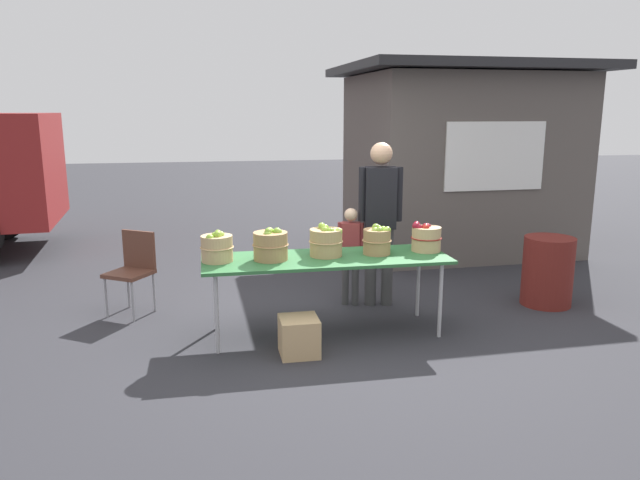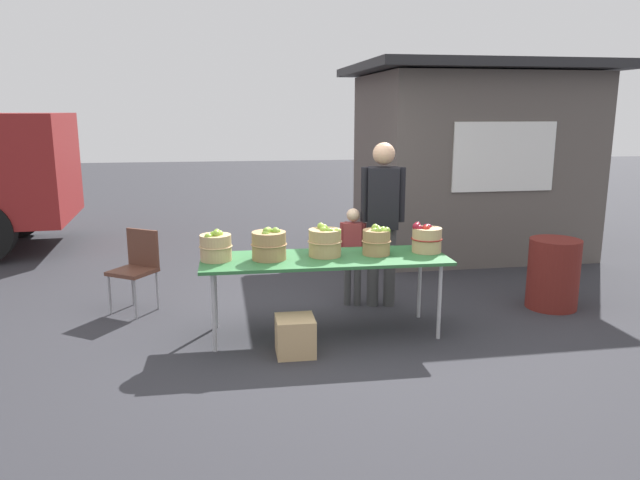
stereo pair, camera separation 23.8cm
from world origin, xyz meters
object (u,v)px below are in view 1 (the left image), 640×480
Objects in this scene: apple_basket_green_0 at (217,247)px; apple_basket_green_1 at (271,245)px; vendor_adult at (380,211)px; produce_crate at (299,336)px; folding_chair at (133,266)px; trash_barrel at (548,271)px; apple_basket_green_2 at (326,242)px; apple_basket_red_0 at (426,238)px; child_customer at (351,249)px; market_table at (326,261)px; apple_basket_green_3 at (377,240)px.

apple_basket_green_1 is (0.48, -0.03, 0.01)m from apple_basket_green_0.
vendor_adult reaches higher than produce_crate.
folding_chair reaches higher than trash_barrel.
apple_basket_green_2 reaches higher than apple_basket_green_0.
apple_basket_green_0 is 0.94× the size of apple_basket_green_2.
apple_basket_green_2 is at bearing -178.81° from apple_basket_red_0.
apple_basket_red_0 is at bearing 145.98° from child_customer.
apple_basket_green_0 is 1.64m from child_customer.
apple_basket_green_1 reaches higher than apple_basket_red_0.
vendor_adult is at bearing 48.22° from produce_crate.
apple_basket_red_0 is (1.01, 0.07, 0.17)m from market_table.
child_customer is (-0.07, 0.76, -0.25)m from apple_basket_green_3.
market_table is 1.30× the size of vendor_adult.
market_table is 7.09× the size of apple_basket_green_2.
apple_basket_red_0 is 0.40× the size of trash_barrel.
trash_barrel is (1.54, 0.32, -0.50)m from apple_basket_red_0.
produce_crate is at bearing -158.25° from apple_basket_red_0.
trash_barrel is at bearing 8.83° from market_table.
vendor_adult is at bearing 22.00° from apple_basket_green_0.
apple_basket_red_0 is at bearing 4.06° from market_table.
trash_barrel is (2.55, 0.40, -0.33)m from market_table.
child_customer is at bearing 39.84° from apple_basket_green_1.
market_table is 1.02m from apple_basket_red_0.
apple_basket_red_0 is 0.35× the size of folding_chair.
market_table is 2.11m from folding_chair.
apple_basket_green_0 is at bearing 32.78° from vendor_adult.
trash_barrel is (3.07, 0.40, -0.51)m from apple_basket_green_1.
trash_barrel is at bearing 5.85° from apple_basket_green_0.
apple_basket_green_1 is at bearing -174.38° from apple_basket_green_2.
apple_basket_green_0 is 1.01m from apple_basket_green_2.
folding_chair is at bearing 162.59° from apple_basket_red_0.
trash_barrel is (3.55, 0.36, -0.50)m from apple_basket_green_0.
apple_basket_green_2 is 0.95m from produce_crate.
produce_crate is (0.19, -0.46, -0.72)m from apple_basket_green_1.
apple_basket_green_2 is 0.50m from apple_basket_green_3.
apple_basket_green_0 reaches higher than produce_crate.
apple_basket_red_0 is (1.52, 0.07, -0.01)m from apple_basket_green_1.
apple_basket_green_1 is at bearing -177.27° from apple_basket_red_0.
vendor_adult is (1.74, 0.70, 0.16)m from apple_basket_green_0.
apple_basket_green_2 is 0.38× the size of folding_chair.
apple_basket_green_0 reaches higher than trash_barrel.
market_table is 3.05× the size of trash_barrel.
trash_barrel is (4.41, -0.57, -0.13)m from folding_chair.
vendor_adult is at bearing 30.39° from apple_basket_green_1.
apple_basket_green_1 is 1.10× the size of apple_basket_red_0.
apple_basket_green_0 is 3.60m from trash_barrel.
vendor_adult reaches higher than trash_barrel.
apple_basket_red_0 is 0.28× the size of child_customer.
apple_basket_green_0 is 1.03× the size of apple_basket_green_3.
child_customer is at bearing 0.53° from vendor_adult.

